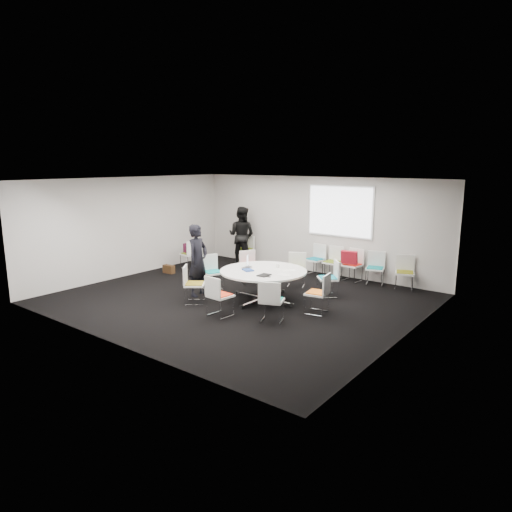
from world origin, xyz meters
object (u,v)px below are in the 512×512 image
Objects in this scene: chair_ring_e at (213,279)px; person_back at (241,235)px; chair_ring_f at (194,291)px; chair_back_b at (333,268)px; chair_back_c at (352,271)px; person_main at (198,260)px; chair_ring_g at (220,304)px; maroon_bag at (189,248)px; conference_table at (263,279)px; chair_ring_b at (328,285)px; laptop at (248,268)px; chair_back_a at (315,265)px; brown_bag at (169,269)px; cup at (278,266)px; chair_ring_c at (296,276)px; chair_person_back at (245,254)px; chair_ring_d at (250,274)px; chair_back_e at (404,279)px; chair_spare_left at (190,259)px; chair_ring_a at (317,301)px; chair_back_d at (375,275)px; chair_ring_h at (271,309)px.

chair_ring_e is 3.15m from person_back.
chair_ring_f is 4.29m from chair_back_b.
person_main reaches higher than chair_back_c.
chair_ring_g is 2.20× the size of maroon_bag.
chair_ring_b reaches higher than conference_table.
chair_ring_e reaches higher than laptop.
chair_ring_f and chair_ring_g have the same top height.
chair_back_a reaches higher than brown_bag.
conference_table is at bearing -18.79° from maroon_bag.
chair_ring_b is at bearing 41.00° from cup.
chair_ring_c and chair_back_b have the same top height.
brown_bag is (-0.88, -2.46, -0.16)m from chair_person_back.
chair_ring_d is 2.68m from chair_ring_g.
chair_ring_c is at bearing 107.72° from chair_back_a.
chair_ring_c is at bearing 3.22° from maroon_bag.
laptop is at bearing 27.33° from chair_back_e.
chair_back_c is at bearing -60.43° from chair_spare_left.
cup is (3.04, -2.34, -0.14)m from person_back.
chair_ring_d is 0.48× the size of person_back.
chair_ring_e and chair_back_c have the same top height.
chair_back_c is at bearing -36.08° from chair_ring_b.
chair_ring_g is 4.39m from chair_back_a.
chair_ring_a is at bearing -14.18° from maroon_bag.
chair_ring_a is 1.00× the size of chair_ring_e.
person_back reaches higher than maroon_bag.
person_back reaches higher than chair_ring_e.
chair_back_d is 4.49m from person_back.
chair_ring_g is at bearing -116.42° from chair_spare_left.
chair_ring_f is (0.02, -2.11, 0.00)m from chair_ring_d.
chair_back_b is 4.76m from brown_bag.
chair_ring_b is 1.00× the size of chair_ring_g.
chair_back_e is at bearing 51.72° from conference_table.
chair_spare_left is at bearing -20.33° from chair_ring_c.
person_main is 3.67m from person_back.
chair_ring_f and chair_back_d have the same top height.
person_back is 3.79m from laptop.
chair_person_back is (-1.33, 2.95, 0.00)m from chair_ring_e.
chair_ring_f is 1.00× the size of chair_ring_h.
person_back reaches higher than chair_spare_left.
person_back is at bearing 69.01° from brown_bag.
chair_ring_h reaches higher than maroon_bag.
chair_ring_h is 1.00× the size of chair_back_c.
chair_ring_a is 2.97m from chair_back_d.
chair_spare_left is (-3.47, -1.64, 0.00)m from chair_back_a.
conference_table is 2.30× the size of chair_ring_b.
person_main is (-2.53, 0.46, 0.60)m from chair_ring_h.
chair_ring_d is 2.40m from chair_back_b.
chair_back_b and chair_person_back have the same top height.
chair_back_c is at bearing -16.15° from chair_back_d.
brown_bag is at bearing -91.63° from maroon_bag.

